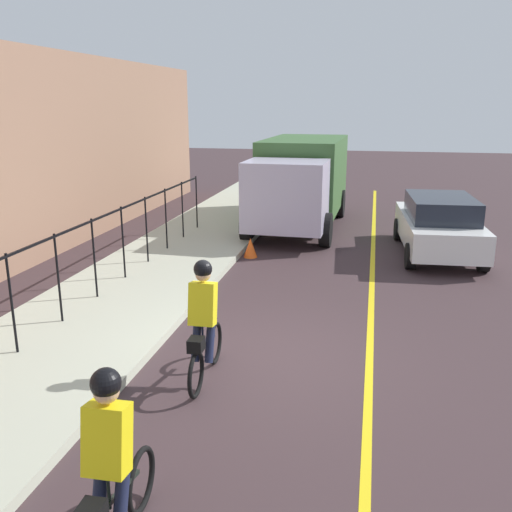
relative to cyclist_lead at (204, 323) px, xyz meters
name	(u,v)px	position (x,y,z in m)	size (l,w,h in m)	color
ground_plane	(268,356)	(1.00, -0.74, -0.91)	(80.00, 80.00, 0.00)	#3D2D30
lane_line_centre	(369,365)	(1.00, -2.34, -0.91)	(36.00, 0.12, 0.01)	yellow
sidewalk	(73,334)	(1.00, 2.66, -0.84)	(40.00, 3.20, 0.15)	#B1B59E
iron_fence	(76,251)	(2.00, 3.06, 0.36)	(14.52, 0.04, 1.60)	black
cyclist_lead	(204,323)	(0.00, 0.00, 0.00)	(1.71, 0.37, 1.83)	black
cyclist_follow	(111,468)	(-3.28, -0.18, 0.00)	(1.71, 0.37, 1.83)	black
patrol_sedan	(439,224)	(7.98, -3.98, -0.09)	(4.50, 2.13, 1.58)	white
box_truck_background	(301,179)	(10.77, 0.04, 0.64)	(6.77, 2.68, 2.78)	#396230
traffic_cone_near	(250,248)	(6.73, 0.81, -0.66)	(0.36, 0.36, 0.51)	#FB5B19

